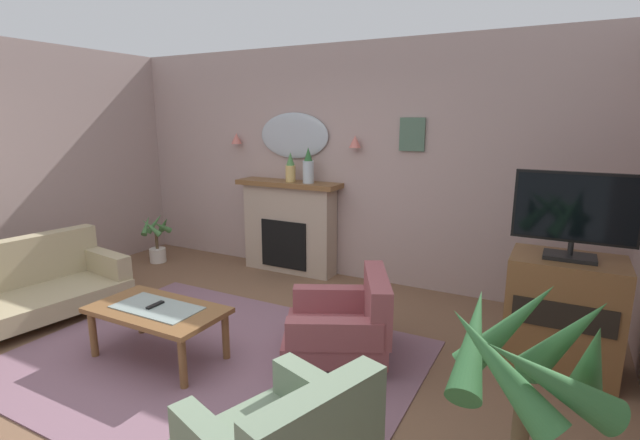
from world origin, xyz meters
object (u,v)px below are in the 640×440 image
(coffee_table, at_px, (157,314))
(potted_plant_small_fern, at_px, (157,239))
(wall_sconce_right, at_px, (355,142))
(tv_flatscreen, at_px, (575,213))
(fireplace, at_px, (289,228))
(potted_plant_corner_palm, at_px, (522,421))
(mantel_vase_right, at_px, (290,169))
(wall_mirror, at_px, (294,136))
(wall_sconce_left, at_px, (236,138))
(tv_remote, at_px, (155,305))
(armchair_in_corner, at_px, (346,323))
(framed_picture, at_px, (412,134))
(tv_cabinet, at_px, (562,314))
(floral_couch, at_px, (23,288))
(mantel_vase_centre, at_px, (308,167))

(coffee_table, height_order, potted_plant_small_fern, potted_plant_small_fern)
(wall_sconce_right, bearing_deg, tv_flatscreen, -26.68)
(fireplace, height_order, potted_plant_corner_palm, potted_plant_corner_palm)
(fireplace, height_order, mantel_vase_right, mantel_vase_right)
(wall_mirror, bearing_deg, potted_plant_small_fern, -159.42)
(wall_sconce_left, xyz_separation_m, coffee_table, (1.08, -2.49, -1.28))
(tv_remote, height_order, armchair_in_corner, armchair_in_corner)
(framed_picture, relative_size, potted_plant_small_fern, 0.55)
(tv_flatscreen, relative_size, potted_plant_corner_palm, 0.68)
(wall_sconce_left, xyz_separation_m, armchair_in_corner, (2.42, -1.76, -1.35))
(wall_sconce_right, bearing_deg, tv_cabinet, -26.26)
(wall_mirror, height_order, floral_couch, wall_mirror)
(wall_sconce_left, relative_size, tv_cabinet, 0.16)
(armchair_in_corner, bearing_deg, wall_mirror, 130.91)
(mantel_vase_centre, bearing_deg, tv_remote, -92.31)
(tv_cabinet, bearing_deg, wall_sconce_left, 164.28)
(wall_sconce_right, bearing_deg, coffee_table, -103.95)
(armchair_in_corner, bearing_deg, coffee_table, -151.43)
(fireplace, height_order, framed_picture, framed_picture)
(tv_remote, distance_m, potted_plant_small_fern, 2.72)
(wall_sconce_left, height_order, armchair_in_corner, wall_sconce_left)
(mantel_vase_centre, distance_m, wall_sconce_right, 0.64)
(tv_flatscreen, bearing_deg, fireplace, 161.45)
(tv_remote, bearing_deg, framed_picture, 62.95)
(tv_cabinet, distance_m, potted_plant_corner_palm, 1.83)
(tv_remote, xyz_separation_m, potted_plant_small_fern, (-1.99, 1.86, -0.14))
(framed_picture, height_order, tv_flatscreen, framed_picture)
(wall_sconce_left, bearing_deg, framed_picture, 1.46)
(wall_sconce_right, relative_size, coffee_table, 0.13)
(mantel_vase_right, xyz_separation_m, wall_mirror, (-0.05, 0.17, 0.39))
(tv_flatscreen, bearing_deg, tv_cabinet, 90.00)
(wall_sconce_right, xyz_separation_m, coffee_table, (-0.62, -2.49, -1.28))
(wall_mirror, bearing_deg, tv_flatscreen, -20.87)
(fireplace, relative_size, potted_plant_small_fern, 2.07)
(potted_plant_small_fern, bearing_deg, potted_plant_corner_palm, -26.00)
(wall_sconce_left, distance_m, tv_flatscreen, 4.14)
(mantel_vase_right, height_order, tv_cabinet, mantel_vase_right)
(wall_sconce_right, bearing_deg, wall_mirror, 176.63)
(fireplace, relative_size, armchair_in_corner, 1.25)
(framed_picture, xyz_separation_m, armchair_in_corner, (0.07, -1.82, -1.44))
(tv_remote, height_order, tv_cabinet, tv_cabinet)
(mantel_vase_right, distance_m, tv_cabinet, 3.33)
(tv_remote, relative_size, floral_couch, 0.09)
(mantel_vase_right, bearing_deg, armchair_in_corner, -47.20)
(coffee_table, xyz_separation_m, tv_remote, (-0.03, 0.01, 0.07))
(coffee_table, distance_m, tv_remote, 0.07)
(potted_plant_small_fern, bearing_deg, wall_sconce_left, 33.57)
(wall_sconce_left, bearing_deg, potted_plant_corner_palm, -37.59)
(tv_flatscreen, bearing_deg, coffee_table, -154.84)
(mantel_vase_centre, relative_size, wall_sconce_left, 3.04)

